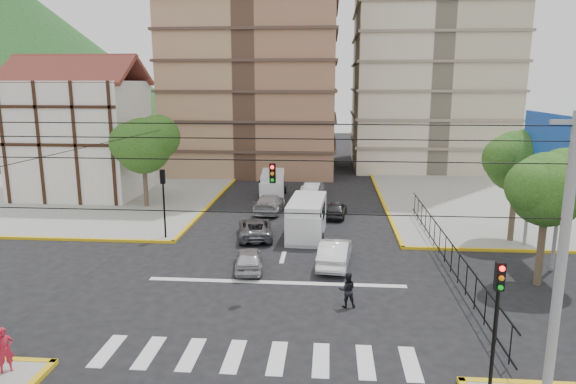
# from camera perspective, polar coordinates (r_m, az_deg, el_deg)

# --- Properties ---
(ground) EXTENTS (160.00, 160.00, 0.00)m
(ground) POSITION_cam_1_polar(r_m,az_deg,el_deg) (25.11, -1.64, -11.04)
(ground) COLOR black
(ground) RESTS_ON ground
(sidewalk_nw) EXTENTS (26.00, 26.00, 0.15)m
(sidewalk_nw) POSITION_cam_1_polar(r_m,az_deg,el_deg) (49.51, -22.57, -0.26)
(sidewalk_nw) COLOR gray
(sidewalk_nw) RESTS_ON ground
(sidewalk_ne) EXTENTS (26.00, 26.00, 0.15)m
(sidewalk_ne) POSITION_cam_1_polar(r_m,az_deg,el_deg) (47.37, 26.14, -1.10)
(sidewalk_ne) COLOR gray
(sidewalk_ne) RESTS_ON ground
(crosswalk_stripes) EXTENTS (12.00, 2.40, 0.01)m
(crosswalk_stripes) POSITION_cam_1_polar(r_m,az_deg,el_deg) (19.78, -3.64, -17.83)
(crosswalk_stripes) COLOR silver
(crosswalk_stripes) RESTS_ON ground
(stop_line) EXTENTS (13.00, 0.40, 0.01)m
(stop_line) POSITION_cam_1_polar(r_m,az_deg,el_deg) (26.21, -1.34, -10.01)
(stop_line) COLOR silver
(stop_line) RESTS_ON ground
(tudor_building) EXTENTS (10.80, 8.05, 12.23)m
(tudor_building) POSITION_cam_1_polar(r_m,az_deg,el_deg) (48.29, -22.01, 5.72)
(tudor_building) COLOR silver
(tudor_building) RESTS_ON ground
(distant_hill) EXTENTS (70.00, 70.00, 28.00)m
(distant_hill) POSITION_cam_1_polar(r_m,az_deg,el_deg) (109.43, -27.83, 12.89)
(distant_hill) COLOR #1D4416
(distant_hill) RESTS_ON ground
(park_fence) EXTENTS (0.10, 22.50, 1.66)m
(park_fence) POSITION_cam_1_polar(r_m,az_deg,el_deg) (29.87, 16.96, -7.75)
(park_fence) COLOR black
(park_fence) RESTS_ON ground
(billboard) EXTENTS (0.36, 6.20, 8.10)m
(billboard) POSITION_cam_1_polar(r_m,az_deg,el_deg) (31.53, 26.81, 3.74)
(billboard) COLOR slate
(billboard) RESTS_ON ground
(tree_park_a) EXTENTS (4.41, 3.60, 6.83)m
(tree_park_a) POSITION_cam_1_polar(r_m,az_deg,el_deg) (27.51, 27.02, 0.59)
(tree_park_a) COLOR #473828
(tree_park_a) RESTS_ON ground
(tree_park_c) EXTENTS (4.65, 3.80, 7.25)m
(tree_park_c) POSITION_cam_1_polar(r_m,az_deg,el_deg) (34.27, 24.29, 3.42)
(tree_park_c) COLOR #473828
(tree_park_c) RESTS_ON ground
(tree_tudor) EXTENTS (5.39, 4.40, 7.43)m
(tree_tudor) POSITION_cam_1_polar(r_m,az_deg,el_deg) (41.83, -15.68, 5.26)
(tree_tudor) COLOR #473828
(tree_tudor) RESTS_ON ground
(traffic_light_se) EXTENTS (0.28, 0.22, 4.40)m
(traffic_light_se) POSITION_cam_1_polar(r_m,az_deg,el_deg) (17.39, 22.20, -11.70)
(traffic_light_se) COLOR black
(traffic_light_se) RESTS_ON ground
(traffic_light_nw) EXTENTS (0.28, 0.22, 4.40)m
(traffic_light_nw) POSITION_cam_1_polar(r_m,az_deg,el_deg) (33.15, -13.68, -0.01)
(traffic_light_nw) COLOR black
(traffic_light_nw) RESTS_ON ground
(traffic_light_hanging) EXTENTS (18.00, 9.12, 0.92)m
(traffic_light_hanging) POSITION_cam_1_polar(r_m,az_deg,el_deg) (21.45, -2.33, 1.44)
(traffic_light_hanging) COLOR black
(traffic_light_hanging) RESTS_ON ground
(utility_pole_se) EXTENTS (1.40, 0.28, 9.00)m
(utility_pole_se) POSITION_cam_1_polar(r_m,az_deg,el_deg) (16.18, 28.02, -7.73)
(utility_pole_se) COLOR slate
(utility_pole_se) RESTS_ON ground
(van_right_lane) EXTENTS (2.48, 5.59, 2.47)m
(van_right_lane) POSITION_cam_1_polar(r_m,az_deg,el_deg) (33.21, 2.08, -3.05)
(van_right_lane) COLOR silver
(van_right_lane) RESTS_ON ground
(van_left_lane) EXTENTS (2.30, 5.05, 2.21)m
(van_left_lane) POSITION_cam_1_polar(r_m,az_deg,el_deg) (44.58, -1.72, 0.70)
(van_left_lane) COLOR silver
(van_left_lane) RESTS_ON ground
(car_silver_front_left) EXTENTS (1.98, 3.81, 1.24)m
(car_silver_front_left) POSITION_cam_1_polar(r_m,az_deg,el_deg) (27.79, -4.40, -7.38)
(car_silver_front_left) COLOR #B5B5BA
(car_silver_front_left) RESTS_ON ground
(car_white_front_right) EXTENTS (2.03, 4.62, 1.48)m
(car_white_front_right) POSITION_cam_1_polar(r_m,az_deg,el_deg) (28.41, 5.23, -6.70)
(car_white_front_right) COLOR white
(car_white_front_right) RESTS_ON ground
(car_grey_mid_left) EXTENTS (2.80, 4.82, 1.26)m
(car_grey_mid_left) POSITION_cam_1_polar(r_m,az_deg,el_deg) (33.35, -3.66, -4.01)
(car_grey_mid_left) COLOR slate
(car_grey_mid_left) RESTS_ON ground
(car_silver_rear_left) EXTENTS (2.30, 5.00, 1.41)m
(car_silver_rear_left) POSITION_cam_1_polar(r_m,az_deg,el_deg) (39.69, -2.03, -1.26)
(car_silver_rear_left) COLOR #ABACB0
(car_silver_rear_left) RESTS_ON ground
(car_darkgrey_mid_right) EXTENTS (1.84, 3.73, 1.22)m
(car_darkgrey_mid_right) POSITION_cam_1_polar(r_m,az_deg,el_deg) (38.43, 5.37, -1.90)
(car_darkgrey_mid_right) COLOR #28282B
(car_darkgrey_mid_right) RESTS_ON ground
(car_white_rear_right) EXTENTS (1.87, 4.11, 1.31)m
(car_white_rear_right) POSITION_cam_1_polar(r_m,az_deg,el_deg) (45.32, 2.83, 0.34)
(car_white_rear_right) COLOR silver
(car_white_rear_right) RESTS_ON ground
(pedestrian_sw_corner) EXTENTS (0.70, 0.66, 1.60)m
(pedestrian_sw_corner) POSITION_cam_1_polar(r_m,az_deg,el_deg) (20.64, -28.97, -15.10)
(pedestrian_sw_corner) COLOR #B81C31
(pedestrian_sw_corner) RESTS_ON sidewalk_sw
(pedestrian_crosswalk) EXTENTS (0.84, 0.69, 1.62)m
(pedestrian_crosswalk) POSITION_cam_1_polar(r_m,az_deg,el_deg) (23.41, 6.60, -10.75)
(pedestrian_crosswalk) COLOR black
(pedestrian_crosswalk) RESTS_ON ground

